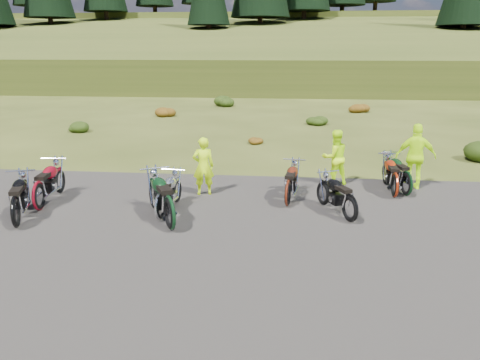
# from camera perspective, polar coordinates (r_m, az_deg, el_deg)

# --- Properties ---
(ground) EXTENTS (300.00, 300.00, 0.00)m
(ground) POSITION_cam_1_polar(r_m,az_deg,el_deg) (11.01, 0.30, -5.15)
(ground) COLOR #333E14
(ground) RESTS_ON ground
(gravel_pad) EXTENTS (20.00, 12.00, 0.04)m
(gravel_pad) POSITION_cam_1_polar(r_m,az_deg,el_deg) (9.18, -0.91, -9.62)
(gravel_pad) COLOR black
(gravel_pad) RESTS_ON ground
(hill_slope) EXTENTS (300.00, 45.97, 9.37)m
(hill_slope) POSITION_cam_1_polar(r_m,az_deg,el_deg) (60.37, 4.94, 12.09)
(hill_slope) COLOR #354316
(hill_slope) RESTS_ON ground
(hill_plateau) EXTENTS (300.00, 90.00, 9.17)m
(hill_plateau) POSITION_cam_1_polar(r_m,az_deg,el_deg) (120.30, 5.47, 13.95)
(hill_plateau) COLOR #354316
(hill_plateau) RESTS_ON ground
(shrub_1) EXTENTS (1.03, 1.03, 0.61)m
(shrub_1) POSITION_cam_1_polar(r_m,az_deg,el_deg) (24.05, -19.20, 6.30)
(shrub_1) COLOR black
(shrub_1) RESTS_ON ground
(shrub_2) EXTENTS (1.30, 1.30, 0.77)m
(shrub_2) POSITION_cam_1_polar(r_m,az_deg,el_deg) (28.00, -9.23, 8.37)
(shrub_2) COLOR #6B2F0D
(shrub_2) RESTS_ON ground
(shrub_3) EXTENTS (1.56, 1.56, 0.92)m
(shrub_3) POSITION_cam_1_polar(r_m,az_deg,el_deg) (32.60, -1.83, 9.75)
(shrub_3) COLOR black
(shrub_3) RESTS_ON ground
(shrub_4) EXTENTS (0.77, 0.77, 0.45)m
(shrub_4) POSITION_cam_1_polar(r_m,az_deg,el_deg) (19.83, 1.70, 5.06)
(shrub_4) COLOR #6B2F0D
(shrub_4) RESTS_ON ground
(shrub_5) EXTENTS (1.03, 1.03, 0.61)m
(shrub_5) POSITION_cam_1_polar(r_m,az_deg,el_deg) (25.04, 9.27, 7.32)
(shrub_5) COLOR black
(shrub_5) RESTS_ON ground
(shrub_6) EXTENTS (1.30, 1.30, 0.77)m
(shrub_6) POSITION_cam_1_polar(r_m,az_deg,el_deg) (30.56, 14.22, 8.71)
(shrub_6) COLOR #6B2F0D
(shrub_6) RESTS_ON ground
(motorcycle_0) EXTENTS (1.37, 2.16, 1.07)m
(motorcycle_0) POSITION_cam_1_polar(r_m,az_deg,el_deg) (11.78, -25.47, -5.35)
(motorcycle_0) COLOR black
(motorcycle_0) RESTS_ON ground
(motorcycle_1) EXTENTS (0.91, 2.14, 1.09)m
(motorcycle_1) POSITION_cam_1_polar(r_m,az_deg,el_deg) (12.76, -23.11, -3.48)
(motorcycle_1) COLOR maroon
(motorcycle_1) RESTS_ON ground
(motorcycle_2) EXTENTS (1.74, 2.30, 1.17)m
(motorcycle_2) POSITION_cam_1_polar(r_m,az_deg,el_deg) (10.63, -8.47, -6.13)
(motorcycle_2) COLOR black
(motorcycle_2) RESTS_ON ground
(motorcycle_3) EXTENTS (0.78, 1.92, 0.98)m
(motorcycle_3) POSITION_cam_1_polar(r_m,az_deg,el_deg) (11.29, -9.62, -4.85)
(motorcycle_3) COLOR #ADAEB2
(motorcycle_3) RESTS_ON ground
(motorcycle_4) EXTENTS (0.92, 2.00, 1.01)m
(motorcycle_4) POSITION_cam_1_polar(r_m,az_deg,el_deg) (12.11, 5.80, -3.26)
(motorcycle_4) COLOR #551D0E
(motorcycle_4) RESTS_ON ground
(motorcycle_5) EXTENTS (1.37, 1.97, 0.99)m
(motorcycle_5) POSITION_cam_1_polar(r_m,az_deg,el_deg) (11.27, 13.13, -5.09)
(motorcycle_5) COLOR black
(motorcycle_5) RESTS_ON ground
(motorcycle_6) EXTENTS (0.66, 1.93, 1.01)m
(motorcycle_6) POSITION_cam_1_polar(r_m,az_deg,el_deg) (13.38, 18.23, -2.12)
(motorcycle_6) COLOR maroon
(motorcycle_6) RESTS_ON ground
(motorcycle_7) EXTENTS (1.03, 2.03, 1.02)m
(motorcycle_7) POSITION_cam_1_polar(r_m,az_deg,el_deg) (13.64, 19.48, -1.90)
(motorcycle_7) COLOR black
(motorcycle_7) RESTS_ON ground
(person_middle) EXTENTS (0.66, 0.51, 1.60)m
(person_middle) POSITION_cam_1_polar(r_m,az_deg,el_deg) (12.79, -4.49, 1.57)
(person_middle) COLOR #C4F90D
(person_middle) RESTS_ON ground
(person_right_a) EXTENTS (0.96, 0.85, 1.63)m
(person_right_a) POSITION_cam_1_polar(r_m,az_deg,el_deg) (13.99, 11.46, 2.61)
(person_right_a) COLOR #C4F90D
(person_right_a) RESTS_ON ground
(person_right_b) EXTENTS (1.13, 0.55, 1.87)m
(person_right_b) POSITION_cam_1_polar(r_m,az_deg,el_deg) (14.19, 20.63, 2.59)
(person_right_b) COLOR #C4F90D
(person_right_b) RESTS_ON ground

